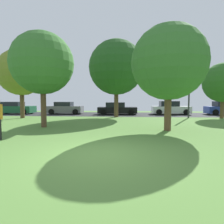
{
  "coord_description": "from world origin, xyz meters",
  "views": [
    {
      "loc": [
        0.88,
        -5.77,
        1.74
      ],
      "look_at": [
        0.0,
        5.42,
        0.98
      ],
      "focal_mm": 29.98,
      "sensor_mm": 36.0,
      "label": 1
    }
  ],
  "objects_px": {
    "parked_car_green": "(14,108)",
    "parked_car_white": "(170,108)",
    "oak_tree_left": "(169,63)",
    "parked_car_grey": "(65,108)",
    "parked_car_black": "(117,109)",
    "oak_tree_center": "(116,68)",
    "street_lamp_post": "(189,94)",
    "birch_tree_lone": "(42,63)",
    "oak_tree_right": "(21,73)",
    "maple_tree_far": "(223,83)"
  },
  "relations": [
    {
      "from": "oak_tree_right",
      "to": "parked_car_black",
      "type": "xyz_separation_m",
      "value": [
        8.57,
        5.0,
        -3.56
      ]
    },
    {
      "from": "birch_tree_lone",
      "to": "parked_car_white",
      "type": "bearing_deg",
      "value": 46.69
    },
    {
      "from": "parked_car_green",
      "to": "parked_car_black",
      "type": "distance_m",
      "value": 12.34
    },
    {
      "from": "oak_tree_left",
      "to": "parked_car_green",
      "type": "distance_m",
      "value": 19.33
    },
    {
      "from": "oak_tree_left",
      "to": "oak_tree_center",
      "type": "distance_m",
      "value": 8.54
    },
    {
      "from": "oak_tree_center",
      "to": "parked_car_white",
      "type": "distance_m",
      "value": 8.27
    },
    {
      "from": "oak_tree_right",
      "to": "oak_tree_center",
      "type": "bearing_deg",
      "value": 11.47
    },
    {
      "from": "oak_tree_center",
      "to": "parked_car_black",
      "type": "distance_m",
      "value": 5.31
    },
    {
      "from": "parked_car_green",
      "to": "parked_car_white",
      "type": "xyz_separation_m",
      "value": [
        18.51,
        0.75,
        0.03
      ]
    },
    {
      "from": "birch_tree_lone",
      "to": "parked_car_black",
      "type": "distance_m",
      "value": 11.61
    },
    {
      "from": "oak_tree_right",
      "to": "oak_tree_left",
      "type": "xyz_separation_m",
      "value": [
        11.96,
        -6.04,
        -0.45
      ]
    },
    {
      "from": "parked_car_white",
      "to": "street_lamp_post",
      "type": "xyz_separation_m",
      "value": [
        0.72,
        -4.18,
        1.55
      ]
    },
    {
      "from": "parked_car_grey",
      "to": "parked_car_white",
      "type": "distance_m",
      "value": 12.34
    },
    {
      "from": "parked_car_black",
      "to": "street_lamp_post",
      "type": "bearing_deg",
      "value": -28.01
    },
    {
      "from": "oak_tree_left",
      "to": "street_lamp_post",
      "type": "bearing_deg",
      "value": 64.6
    },
    {
      "from": "oak_tree_center",
      "to": "street_lamp_post",
      "type": "height_order",
      "value": "oak_tree_center"
    },
    {
      "from": "oak_tree_right",
      "to": "parked_car_black",
      "type": "height_order",
      "value": "oak_tree_right"
    },
    {
      "from": "birch_tree_lone",
      "to": "oak_tree_right",
      "type": "distance_m",
      "value": 7.0
    },
    {
      "from": "birch_tree_lone",
      "to": "maple_tree_far",
      "type": "height_order",
      "value": "birch_tree_lone"
    },
    {
      "from": "maple_tree_far",
      "to": "street_lamp_post",
      "type": "relative_size",
      "value": 1.13
    },
    {
      "from": "birch_tree_lone",
      "to": "street_lamp_post",
      "type": "xyz_separation_m",
      "value": [
        10.97,
        6.69,
        -1.7
      ]
    },
    {
      "from": "oak_tree_center",
      "to": "parked_car_green",
      "type": "height_order",
      "value": "oak_tree_center"
    },
    {
      "from": "parked_car_grey",
      "to": "street_lamp_post",
      "type": "relative_size",
      "value": 0.89
    },
    {
      "from": "parked_car_green",
      "to": "street_lamp_post",
      "type": "bearing_deg",
      "value": -10.11
    },
    {
      "from": "oak_tree_left",
      "to": "parked_car_grey",
      "type": "xyz_separation_m",
      "value": [
        -9.55,
        11.08,
        -3.08
      ]
    },
    {
      "from": "maple_tree_far",
      "to": "street_lamp_post",
      "type": "bearing_deg",
      "value": 179.5
    },
    {
      "from": "birch_tree_lone",
      "to": "parked_car_black",
      "type": "xyz_separation_m",
      "value": [
        4.07,
        10.36,
        -3.31
      ]
    },
    {
      "from": "street_lamp_post",
      "to": "oak_tree_right",
      "type": "bearing_deg",
      "value": -175.08
    },
    {
      "from": "oak_tree_right",
      "to": "parked_car_white",
      "type": "distance_m",
      "value": 16.12
    },
    {
      "from": "birch_tree_lone",
      "to": "parked_car_grey",
      "type": "relative_size",
      "value": 1.46
    },
    {
      "from": "maple_tree_far",
      "to": "parked_car_green",
      "type": "relative_size",
      "value": 1.1
    },
    {
      "from": "oak_tree_center",
      "to": "parked_car_grey",
      "type": "xyz_separation_m",
      "value": [
        -6.24,
        3.28,
        -4.17
      ]
    },
    {
      "from": "oak_tree_left",
      "to": "parked_car_grey",
      "type": "relative_size",
      "value": 1.45
    },
    {
      "from": "maple_tree_far",
      "to": "street_lamp_post",
      "type": "distance_m",
      "value": 3.16
    },
    {
      "from": "oak_tree_center",
      "to": "parked_car_green",
      "type": "xyz_separation_m",
      "value": [
        -12.42,
        3.01,
        -4.16
      ]
    },
    {
      "from": "oak_tree_center",
      "to": "parked_car_white",
      "type": "bearing_deg",
      "value": 31.63
    },
    {
      "from": "birch_tree_lone",
      "to": "parked_car_grey",
      "type": "height_order",
      "value": "birch_tree_lone"
    },
    {
      "from": "oak_tree_left",
      "to": "street_lamp_post",
      "type": "xyz_separation_m",
      "value": [
        3.5,
        7.37,
        -1.5
      ]
    },
    {
      "from": "birch_tree_lone",
      "to": "oak_tree_center",
      "type": "xyz_separation_m",
      "value": [
        4.15,
        7.11,
        0.88
      ]
    },
    {
      "from": "oak_tree_center",
      "to": "parked_car_grey",
      "type": "bearing_deg",
      "value": 152.27
    },
    {
      "from": "street_lamp_post",
      "to": "maple_tree_far",
      "type": "bearing_deg",
      "value": -0.5
    },
    {
      "from": "parked_car_grey",
      "to": "parked_car_black",
      "type": "xyz_separation_m",
      "value": [
        6.16,
        -0.03,
        -0.03
      ]
    },
    {
      "from": "oak_tree_left",
      "to": "parked_car_white",
      "type": "bearing_deg",
      "value": 76.47
    },
    {
      "from": "parked_car_white",
      "to": "street_lamp_post",
      "type": "relative_size",
      "value": 0.95
    },
    {
      "from": "birch_tree_lone",
      "to": "parked_car_white",
      "type": "height_order",
      "value": "birch_tree_lone"
    },
    {
      "from": "birch_tree_lone",
      "to": "oak_tree_left",
      "type": "relative_size",
      "value": 1.01
    },
    {
      "from": "parked_car_green",
      "to": "parked_car_white",
      "type": "distance_m",
      "value": 18.53
    },
    {
      "from": "parked_car_green",
      "to": "street_lamp_post",
      "type": "height_order",
      "value": "street_lamp_post"
    },
    {
      "from": "parked_car_grey",
      "to": "parked_car_black",
      "type": "height_order",
      "value": "parked_car_grey"
    },
    {
      "from": "street_lamp_post",
      "to": "oak_tree_left",
      "type": "bearing_deg",
      "value": -115.4
    }
  ]
}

